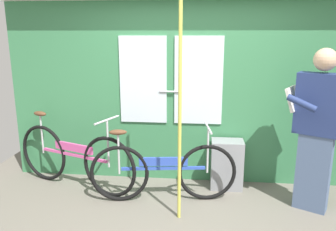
{
  "coord_description": "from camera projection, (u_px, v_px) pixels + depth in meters",
  "views": [
    {
      "loc": [
        0.2,
        -2.92,
        1.91
      ],
      "look_at": [
        -0.19,
        0.81,
        0.99
      ],
      "focal_mm": 35.83,
      "sensor_mm": 36.0,
      "label": 1
    }
  ],
  "objects": [
    {
      "name": "passenger_reading_newspaper",
      "position": [
        317.0,
        128.0,
        3.56
      ],
      "size": [
        0.64,
        0.59,
        1.77
      ],
      "rotation": [
        0.0,
        0.0,
        2.65
      ],
      "color": "slate",
      "rests_on": "ground_plane"
    },
    {
      "name": "bicycle_leaning_behind",
      "position": [
        74.0,
        158.0,
        4.19
      ],
      "size": [
        1.71,
        0.75,
        0.96
      ],
      "rotation": [
        0.0,
        0.0,
        -0.37
      ],
      "color": "black",
      "rests_on": "ground_plane"
    },
    {
      "name": "handrail_pole",
      "position": [
        180.0,
        112.0,
        3.31
      ],
      "size": [
        0.04,
        0.04,
        2.3
      ],
      "primitive_type": "cylinder",
      "color": "#C6C14C",
      "rests_on": "ground_plane"
    },
    {
      "name": "trash_bin_by_wall",
      "position": [
        227.0,
        164.0,
        4.22
      ],
      "size": [
        0.39,
        0.28,
        0.62
      ],
      "primitive_type": "cube",
      "color": "gray",
      "rests_on": "ground_plane"
    },
    {
      "name": "train_door_wall",
      "position": [
        186.0,
        89.0,
        4.26
      ],
      "size": [
        4.62,
        0.28,
        2.34
      ],
      "color": "#387A4C",
      "rests_on": "ground_plane"
    },
    {
      "name": "bicycle_near_door",
      "position": [
        163.0,
        171.0,
        3.87
      ],
      "size": [
        1.69,
        0.44,
        0.89
      ],
      "rotation": [
        0.0,
        0.0,
        0.14
      ],
      "color": "black",
      "rests_on": "ground_plane"
    }
  ]
}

